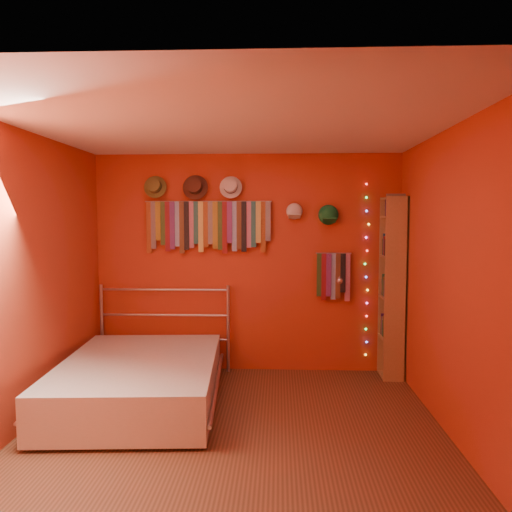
# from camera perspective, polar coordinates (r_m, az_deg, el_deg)

# --- Properties ---
(ground) EXTENTS (3.50, 3.50, 0.00)m
(ground) POSITION_cam_1_polar(r_m,az_deg,el_deg) (4.37, -2.56, -19.52)
(ground) COLOR #52331C
(ground) RESTS_ON ground
(back_wall) EXTENTS (3.50, 0.02, 2.50)m
(back_wall) POSITION_cam_1_polar(r_m,az_deg,el_deg) (5.76, -1.03, -0.82)
(back_wall) COLOR #AD271C
(back_wall) RESTS_ON ground
(right_wall) EXTENTS (0.02, 3.50, 2.50)m
(right_wall) POSITION_cam_1_polar(r_m,az_deg,el_deg) (4.24, 21.67, -2.95)
(right_wall) COLOR #AD271C
(right_wall) RESTS_ON ground
(left_wall) EXTENTS (0.02, 3.50, 2.50)m
(left_wall) POSITION_cam_1_polar(r_m,az_deg,el_deg) (4.53, -25.24, -2.61)
(left_wall) COLOR #AD271C
(left_wall) RESTS_ON ground
(ceiling) EXTENTS (3.50, 3.50, 0.02)m
(ceiling) POSITION_cam_1_polar(r_m,az_deg,el_deg) (4.06, -2.68, 14.75)
(ceiling) COLOR white
(ceiling) RESTS_ON back_wall
(tie_rack) EXTENTS (1.45, 0.03, 0.60)m
(tie_rack) POSITION_cam_1_polar(r_m,az_deg,el_deg) (5.72, -5.54, 3.66)
(tie_rack) COLOR #B8B8BD
(tie_rack) RESTS_ON back_wall
(small_tie_rack) EXTENTS (0.40, 0.03, 0.55)m
(small_tie_rack) POSITION_cam_1_polar(r_m,az_deg,el_deg) (5.73, 8.84, -2.13)
(small_tie_rack) COLOR #B8B8BD
(small_tie_rack) RESTS_ON back_wall
(fedora_olive) EXTENTS (0.26, 0.14, 0.26)m
(fedora_olive) POSITION_cam_1_polar(r_m,az_deg,el_deg) (5.82, -11.53, 7.83)
(fedora_olive) COLOR brown
(fedora_olive) RESTS_ON back_wall
(fedora_brown) EXTENTS (0.29, 0.16, 0.28)m
(fedora_brown) POSITION_cam_1_polar(r_m,az_deg,el_deg) (5.72, -7.01, 7.89)
(fedora_brown) COLOR #4E281C
(fedora_brown) RESTS_ON back_wall
(fedora_white) EXTENTS (0.26, 0.14, 0.25)m
(fedora_white) POSITION_cam_1_polar(r_m,az_deg,el_deg) (5.67, -2.93, 7.94)
(fedora_white) COLOR silver
(fedora_white) RESTS_ON back_wall
(cap_white) EXTENTS (0.18, 0.23, 0.18)m
(cap_white) POSITION_cam_1_polar(r_m,az_deg,el_deg) (5.68, 4.39, 5.10)
(cap_white) COLOR white
(cap_white) RESTS_ON back_wall
(cap_green) EXTENTS (0.20, 0.25, 0.20)m
(cap_green) POSITION_cam_1_polar(r_m,az_deg,el_deg) (5.70, 8.27, 4.67)
(cap_green) COLOR #197132
(cap_green) RESTS_ON back_wall
(fairy_lights) EXTENTS (0.06, 0.02, 1.98)m
(fairy_lights) POSITION_cam_1_polar(r_m,az_deg,el_deg) (5.80, 12.52, -1.63)
(fairy_lights) COLOR #FF3333
(fairy_lights) RESTS_ON back_wall
(reading_lamp) EXTENTS (0.07, 0.29, 0.09)m
(reading_lamp) POSITION_cam_1_polar(r_m,az_deg,el_deg) (5.58, 9.50, -2.77)
(reading_lamp) COLOR #B8B8BD
(reading_lamp) RESTS_ON back_wall
(bookshelf) EXTENTS (0.25, 0.34, 2.00)m
(bookshelf) POSITION_cam_1_polar(r_m,az_deg,el_deg) (5.71, 15.71, -3.37)
(bookshelf) COLOR olive
(bookshelf) RESTS_ON ground
(bed) EXTENTS (1.65, 2.12, 1.00)m
(bed) POSITION_cam_1_polar(r_m,az_deg,el_deg) (5.01, -13.13, -13.62)
(bed) COLOR #B8B8BD
(bed) RESTS_ON ground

